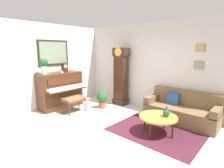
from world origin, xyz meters
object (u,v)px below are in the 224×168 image
object	(u,v)px
grandfather_clock	(121,78)
mantel_clock	(65,67)
coffee_table	(158,117)
potted_plant	(102,99)
piano_bench	(74,100)
teacup	(62,72)
piano	(60,90)
flower_vase	(44,64)
green_jug	(166,113)
couch	(181,110)

from	to	relation	value
grandfather_clock	mantel_clock	distance (m)	1.98
coffee_table	potted_plant	bearing A→B (deg)	169.20
piano_bench	teacup	bearing A→B (deg)	177.61
grandfather_clock	teacup	xyz separation A→B (m)	(-1.20, -1.61, 0.26)
piano_bench	coffee_table	world-z (taller)	piano_bench
piano	piano_bench	xyz separation A→B (m)	(0.74, 0.01, -0.20)
piano	potted_plant	xyz separation A→B (m)	(1.11, 0.88, -0.29)
mantel_clock	flower_vase	distance (m)	0.75
green_jug	mantel_clock	bearing A→B (deg)	-174.74
couch	green_jug	bearing A→B (deg)	-89.23
piano_bench	mantel_clock	bearing A→B (deg)	165.03
coffee_table	teacup	bearing A→B (deg)	-173.02
coffee_table	grandfather_clock	bearing A→B (deg)	150.33
couch	flower_vase	bearing A→B (deg)	-149.62
flower_vase	green_jug	world-z (taller)	flower_vase
piano	coffee_table	distance (m)	3.45
flower_vase	potted_plant	xyz separation A→B (m)	(1.11, 1.42, -1.19)
flower_vase	potted_plant	distance (m)	2.16
coffee_table	mantel_clock	bearing A→B (deg)	-176.06
piano	potted_plant	distance (m)	1.45
couch	teacup	world-z (taller)	teacup
mantel_clock	green_jug	bearing A→B (deg)	5.26
piano	grandfather_clock	distance (m)	2.13
piano	coffee_table	bearing A→B (deg)	7.38
grandfather_clock	mantel_clock	size ratio (longest dim) A/B	5.34
grandfather_clock	potted_plant	size ratio (longest dim) A/B	3.62
piano	mantel_clock	bearing A→B (deg)	89.40
mantel_clock	piano_bench	bearing A→B (deg)	-14.97
grandfather_clock	flower_vase	world-z (taller)	grandfather_clock
teacup	green_jug	xyz separation A→B (m)	(3.47, 0.50, -0.70)
grandfather_clock	couch	world-z (taller)	grandfather_clock
green_jug	coffee_table	bearing A→B (deg)	-147.85
grandfather_clock	couch	xyz separation A→B (m)	(2.25, -0.11, -0.65)
flower_vase	grandfather_clock	bearing A→B (deg)	59.39
flower_vase	piano	bearing A→B (deg)	90.18
piano	mantel_clock	size ratio (longest dim) A/B	3.79
piano	flower_vase	world-z (taller)	flower_vase
piano_bench	grandfather_clock	bearing A→B (deg)	71.50
grandfather_clock	coffee_table	size ratio (longest dim) A/B	2.31
potted_plant	green_jug	bearing A→B (deg)	-8.06
piano_bench	green_jug	xyz separation A→B (m)	(2.82, 0.53, 0.12)
couch	potted_plant	bearing A→B (deg)	-164.76
teacup	piano	bearing A→B (deg)	-158.91
flower_vase	potted_plant	world-z (taller)	flower_vase
mantel_clock	grandfather_clock	bearing A→B (deg)	48.17
mantel_clock	teacup	size ratio (longest dim) A/B	3.28
potted_plant	piano_bench	bearing A→B (deg)	-112.93
piano	green_jug	bearing A→B (deg)	8.54
couch	piano	bearing A→B (deg)	-156.47
flower_vase	couch	bearing A→B (deg)	30.38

